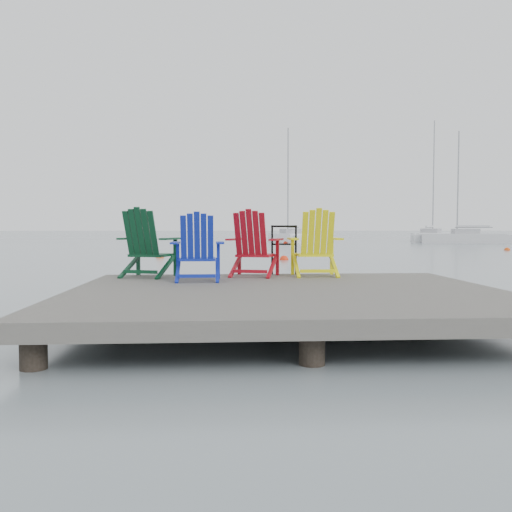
{
  "coord_description": "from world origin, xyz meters",
  "views": [
    {
      "loc": [
        -0.88,
        -7.46,
        1.36
      ],
      "look_at": [
        -0.29,
        2.15,
        0.85
      ],
      "focal_mm": 38.0,
      "sensor_mm": 36.0,
      "label": 1
    }
  ],
  "objects": [
    {
      "name": "ground",
      "position": [
        0.0,
        0.0,
        0.0
      ],
      "size": [
        400.0,
        400.0,
        0.0
      ],
      "primitive_type": "plane",
      "color": "slate",
      "rests_on": "ground"
    },
    {
      "name": "chair_blue",
      "position": [
        -1.28,
        1.21,
        1.04
      ],
      "size": [
        0.86,
        0.8,
        1.07
      ],
      "rotation": [
        0.0,
        0.0,
        0.02
      ],
      "color": "#0E2099",
      "rests_on": "dock"
    },
    {
      "name": "buoy_c",
      "position": [
        15.84,
        23.37,
        0.0
      ],
      "size": [
        0.35,
        0.35,
        0.35
      ],
      "primitive_type": "sphere",
      "color": "#D9450C",
      "rests_on": "ground"
    },
    {
      "name": "chair_green",
      "position": [
        -2.18,
        1.96,
        1.08
      ],
      "size": [
        1.1,
        1.04,
        1.16
      ],
      "rotation": [
        0.0,
        0.0,
        -0.32
      ],
      "color": "#09341C",
      "rests_on": "dock"
    },
    {
      "name": "dock",
      "position": [
        0.0,
        0.0,
        0.35
      ],
      "size": [
        6.0,
        5.0,
        1.4
      ],
      "color": "#32302D",
      "rests_on": "ground"
    },
    {
      "name": "buoy_b",
      "position": [
        -3.7,
        17.1,
        0.0
      ],
      "size": [
        0.38,
        0.38,
        0.38
      ],
      "primitive_type": "sphere",
      "color": "#E44E0D",
      "rests_on": "ground"
    },
    {
      "name": "handrail",
      "position": [
        0.25,
        2.45,
        1.04
      ],
      "size": [
        0.48,
        0.04,
        0.9
      ],
      "color": "black",
      "rests_on": "dock"
    },
    {
      "name": "buoy_a",
      "position": [
        1.68,
        14.95,
        0.0
      ],
      "size": [
        0.37,
        0.37,
        0.37
      ],
      "primitive_type": "sphere",
      "color": "red",
      "rests_on": "ground"
    },
    {
      "name": "buoy_d",
      "position": [
        4.43,
        38.07,
        0.0
      ],
      "size": [
        0.36,
        0.36,
        0.36
      ],
      "primitive_type": "sphere",
      "color": "red",
      "rests_on": "ground"
    },
    {
      "name": "sailboat_far",
      "position": [
        19.85,
        38.33,
        0.36
      ],
      "size": [
        7.25,
        2.76,
        9.93
      ],
      "rotation": [
        0.0,
        0.0,
        1.44
      ],
      "color": "#BABBBF",
      "rests_on": "ground"
    },
    {
      "name": "sailboat_near",
      "position": [
        5.13,
        41.12,
        0.36
      ],
      "size": [
        3.15,
        7.82,
        10.61
      ],
      "rotation": [
        0.0,
        0.0,
        0.16
      ],
      "color": "white",
      "rests_on": "ground"
    },
    {
      "name": "sailboat_mid",
      "position": [
        20.39,
        46.42,
        0.35
      ],
      "size": [
        6.73,
        9.02,
        12.48
      ],
      "rotation": [
        0.0,
        0.0,
        -0.54
      ],
      "color": "silver",
      "rests_on": "ground"
    },
    {
      "name": "chair_red",
      "position": [
        -0.34,
        1.96,
        1.07
      ],
      "size": [
        1.06,
        1.01,
        1.13
      ],
      "rotation": [
        0.0,
        0.0,
        -0.3
      ],
      "color": "#A00B16",
      "rests_on": "dock"
    },
    {
      "name": "chair_yellow",
      "position": [
        0.75,
        1.95,
        1.08
      ],
      "size": [
        0.92,
        0.85,
        1.15
      ],
      "rotation": [
        0.0,
        0.0,
        -0.01
      ],
      "color": "yellow",
      "rests_on": "dock"
    }
  ]
}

